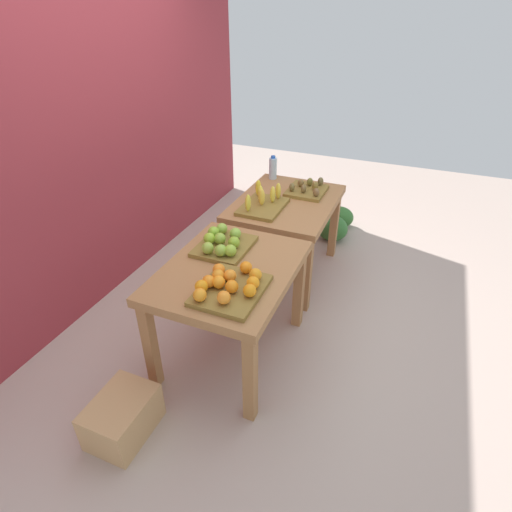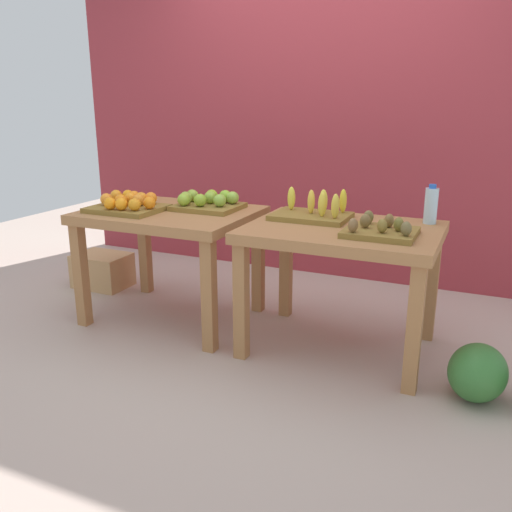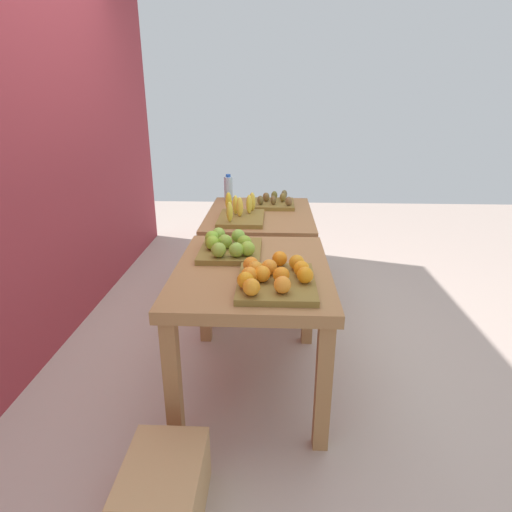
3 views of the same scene
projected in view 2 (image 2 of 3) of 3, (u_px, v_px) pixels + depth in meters
ground_plane at (251, 331)px, 3.35m from camera, size 8.00×8.00×0.00m
back_wall at (323, 86)px, 4.11m from camera, size 4.40×0.12×3.00m
display_table_left at (171, 227)px, 3.40m from camera, size 1.04×0.80×0.72m
display_table_right at (342, 245)px, 2.95m from camera, size 1.04×0.80×0.72m
orange_bin at (129, 204)px, 3.35m from camera, size 0.45×0.37×0.11m
apple_bin at (207, 202)px, 3.40m from camera, size 0.40×0.34×0.11m
banana_crate at (314, 212)px, 3.11m from camera, size 0.44×0.32×0.17m
kiwi_bin at (380, 230)px, 2.73m from camera, size 0.36×0.32×0.10m
water_bottle at (431, 205)px, 2.98m from camera, size 0.07×0.07×0.22m
watermelon_pile at (507, 380)px, 2.50m from camera, size 0.61×0.37×0.27m
cardboard_produce_box at (103, 270)px, 4.13m from camera, size 0.40×0.30×0.26m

